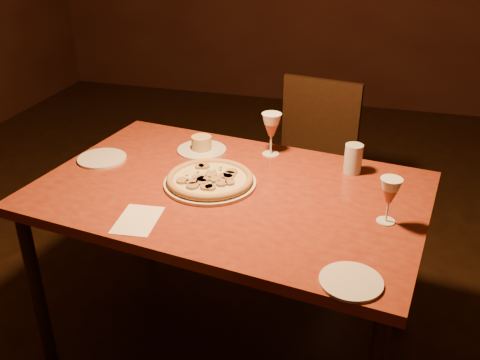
# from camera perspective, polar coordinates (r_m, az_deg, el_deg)

# --- Properties ---
(floor) EXTENTS (7.00, 7.00, 0.00)m
(floor) POSITION_cam_1_polar(r_m,az_deg,el_deg) (2.60, 1.66, -17.04)
(floor) COLOR black
(floor) RESTS_ON ground
(dining_table) EXTENTS (1.64, 1.17, 0.81)m
(dining_table) POSITION_cam_1_polar(r_m,az_deg,el_deg) (2.16, -1.10, -2.57)
(dining_table) COLOR brown
(dining_table) RESTS_ON floor
(chair_far) EXTENTS (0.54, 0.54, 0.95)m
(chair_far) POSITION_cam_1_polar(r_m,az_deg,el_deg) (3.09, 7.51, 2.56)
(chair_far) COLOR black
(chair_far) RESTS_ON floor
(pizza_plate) EXTENTS (0.37, 0.37, 0.04)m
(pizza_plate) POSITION_cam_1_polar(r_m,az_deg,el_deg) (2.15, -3.23, 0.05)
(pizza_plate) COLOR silver
(pizza_plate) RESTS_ON dining_table
(ramekin_saucer) EXTENTS (0.22, 0.22, 0.07)m
(ramekin_saucer) POSITION_cam_1_polar(r_m,az_deg,el_deg) (2.45, -4.11, 3.60)
(ramekin_saucer) COLOR silver
(ramekin_saucer) RESTS_ON dining_table
(wine_glass_far) EXTENTS (0.09, 0.09, 0.19)m
(wine_glass_far) POSITION_cam_1_polar(r_m,az_deg,el_deg) (2.38, 3.34, 4.88)
(wine_glass_far) COLOR #A45C44
(wine_glass_far) RESTS_ON dining_table
(wine_glass_right) EXTENTS (0.08, 0.08, 0.17)m
(wine_glass_right) POSITION_cam_1_polar(r_m,az_deg,el_deg) (1.94, 15.58, -2.13)
(wine_glass_right) COLOR #A45C44
(wine_glass_right) RESTS_ON dining_table
(water_tumbler) EXTENTS (0.08, 0.08, 0.13)m
(water_tumbler) POSITION_cam_1_polar(r_m,az_deg,el_deg) (2.28, 11.98, 2.24)
(water_tumbler) COLOR #B2BDC3
(water_tumbler) RESTS_ON dining_table
(side_plate_left) EXTENTS (0.21, 0.21, 0.01)m
(side_plate_left) POSITION_cam_1_polar(r_m,az_deg,el_deg) (2.44, -14.51, 2.23)
(side_plate_left) COLOR silver
(side_plate_left) RESTS_ON dining_table
(side_plate_near) EXTENTS (0.19, 0.19, 0.01)m
(side_plate_near) POSITION_cam_1_polar(r_m,az_deg,el_deg) (1.65, 11.76, -10.55)
(side_plate_near) COLOR silver
(side_plate_near) RESTS_ON dining_table
(menu_card) EXTENTS (0.16, 0.22, 0.00)m
(menu_card) POSITION_cam_1_polar(r_m,az_deg,el_deg) (1.95, -10.86, -4.21)
(menu_card) COLOR white
(menu_card) RESTS_ON dining_table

